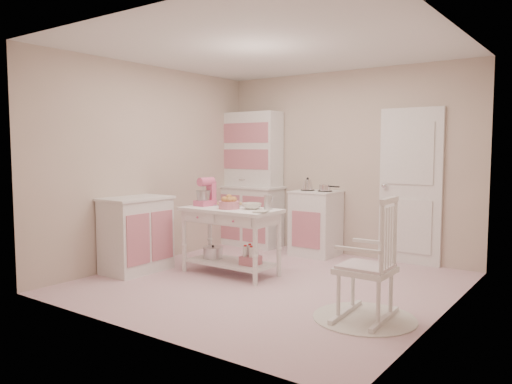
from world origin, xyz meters
TOP-DOWN VIEW (x-y plane):
  - room_shell at (0.00, 0.00)m, footprint 3.84×3.84m
  - door at (0.95, 1.87)m, footprint 0.82×0.05m
  - hutch at (-1.50, 1.66)m, footprint 1.06×0.50m
  - stove at (-0.30, 1.61)m, footprint 0.62×0.57m
  - base_cabinet at (-1.63, -0.52)m, footprint 0.54×0.84m
  - lace_rug at (1.36, -0.50)m, footprint 0.92×0.92m
  - rocking_chair at (1.36, -0.50)m, footprint 0.52×0.75m
  - work_table at (-0.61, 0.06)m, footprint 1.20×0.60m
  - stand_mixer at (-1.03, 0.08)m, footprint 0.22×0.29m
  - cookie_tray at (-0.76, 0.24)m, footprint 0.34×0.24m
  - bread_basket at (-0.59, 0.01)m, footprint 0.25×0.25m
  - mixing_bowl at (-0.35, 0.14)m, footprint 0.23×0.23m
  - metal_pitcher at (-0.17, 0.22)m, footprint 0.10×0.10m
  - recipe_book at (-0.16, -0.06)m, footprint 0.20×0.23m

SIDE VIEW (x-z plane):
  - lace_rug at x=1.36m, z-range 0.00..0.01m
  - work_table at x=-0.61m, z-range 0.00..0.80m
  - stove at x=-0.30m, z-range 0.00..0.92m
  - base_cabinet at x=-1.63m, z-range 0.00..0.92m
  - rocking_chair at x=1.36m, z-range 0.00..1.10m
  - cookie_tray at x=-0.76m, z-range 0.80..0.82m
  - recipe_book at x=-0.16m, z-range 0.80..0.82m
  - mixing_bowl at x=-0.35m, z-range 0.80..0.87m
  - bread_basket at x=-0.59m, z-range 0.80..0.89m
  - metal_pitcher at x=-0.17m, z-range 0.80..0.97m
  - stand_mixer at x=-1.03m, z-range 0.80..1.14m
  - door at x=0.95m, z-range 0.00..2.04m
  - hutch at x=-1.50m, z-range 0.00..2.08m
  - room_shell at x=0.00m, z-range 0.34..2.96m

